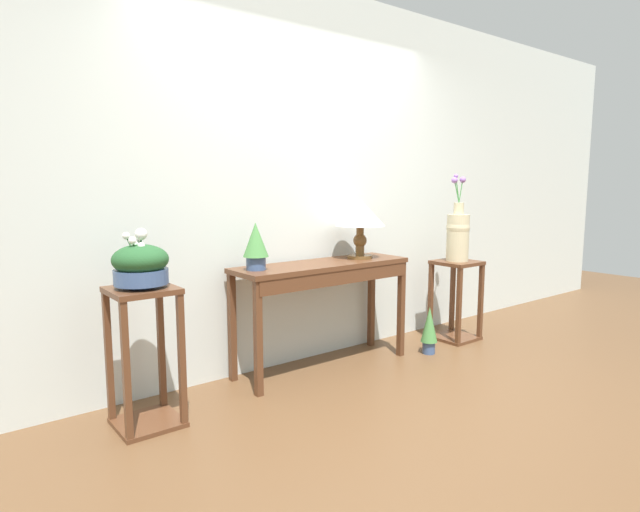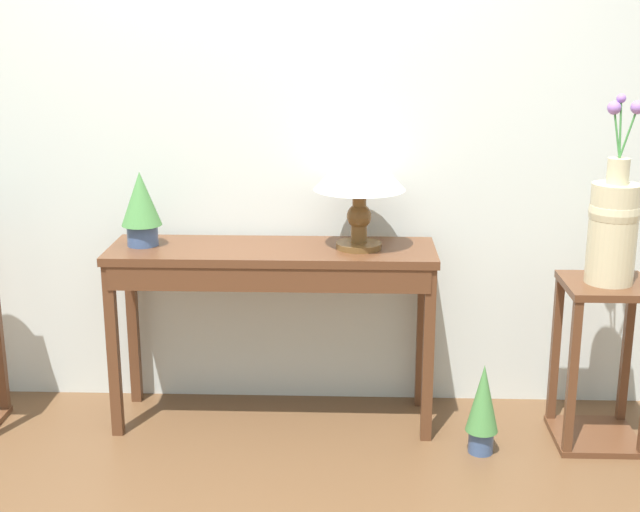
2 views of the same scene
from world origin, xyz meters
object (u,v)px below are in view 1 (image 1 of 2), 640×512
(potted_plant_on_console, at_px, (256,244))
(potted_plant_floor, at_px, (429,328))
(table_lamp, at_px, (360,216))
(console_table, at_px, (325,278))
(pedestal_stand_left, at_px, (145,358))
(pedestal_stand_right, at_px, (455,300))
(planter_bowl_wide_left, at_px, (140,264))
(flower_vase_tall_right, at_px, (458,233))

(potted_plant_on_console, xyz_separation_m, potted_plant_floor, (1.42, -0.29, -0.75))
(table_lamp, bearing_deg, console_table, -176.20)
(pedestal_stand_left, bearing_deg, pedestal_stand_right, -0.24)
(potted_plant_on_console, relative_size, pedestal_stand_left, 0.40)
(potted_plant_floor, bearing_deg, potted_plant_on_console, 168.34)
(potted_plant_on_console, bearing_deg, planter_bowl_wide_left, -169.60)
(flower_vase_tall_right, height_order, potted_plant_floor, flower_vase_tall_right)
(console_table, xyz_separation_m, potted_plant_on_console, (-0.55, 0.04, 0.28))
(potted_plant_on_console, bearing_deg, flower_vase_tall_right, -4.83)
(pedestal_stand_right, bearing_deg, potted_plant_floor, -165.21)
(table_lamp, xyz_separation_m, flower_vase_tall_right, (1.00, -0.15, -0.17))
(pedestal_stand_left, xyz_separation_m, flower_vase_tall_right, (2.73, -0.01, 0.55))
(planter_bowl_wide_left, distance_m, pedestal_stand_right, 2.79)
(planter_bowl_wide_left, xyz_separation_m, flower_vase_tall_right, (2.73, -0.01, 0.02))
(pedestal_stand_left, height_order, pedestal_stand_right, pedestal_stand_left)
(potted_plant_on_console, height_order, potted_plant_floor, potted_plant_on_console)
(table_lamp, relative_size, potted_plant_floor, 1.16)
(pedestal_stand_right, xyz_separation_m, potted_plant_floor, (-0.49, -0.13, -0.14))
(table_lamp, xyz_separation_m, planter_bowl_wide_left, (-1.73, -0.13, -0.19))
(table_lamp, xyz_separation_m, pedestal_stand_right, (1.00, -0.15, -0.77))
(potted_plant_on_console, height_order, pedestal_stand_right, potted_plant_on_console)
(potted_plant_on_console, relative_size, potted_plant_floor, 0.81)
(table_lamp, height_order, pedestal_stand_left, table_lamp)
(flower_vase_tall_right, bearing_deg, potted_plant_on_console, 175.17)
(planter_bowl_wide_left, bearing_deg, potted_plant_floor, -3.66)
(pedestal_stand_left, xyz_separation_m, potted_plant_floor, (2.24, -0.14, -0.19))
(potted_plant_on_console, height_order, planter_bowl_wide_left, planter_bowl_wide_left)
(console_table, xyz_separation_m, potted_plant_floor, (0.87, -0.25, -0.47))
(console_table, relative_size, pedestal_stand_left, 1.73)
(pedestal_stand_left, height_order, potted_plant_floor, pedestal_stand_left)
(potted_plant_on_console, xyz_separation_m, pedestal_stand_left, (-0.82, -0.15, -0.57))
(planter_bowl_wide_left, bearing_deg, flower_vase_tall_right, -0.25)
(table_lamp, distance_m, planter_bowl_wide_left, 1.75)
(potted_plant_floor, bearing_deg, table_lamp, 151.22)
(planter_bowl_wide_left, relative_size, flower_vase_tall_right, 0.43)
(console_table, height_order, planter_bowl_wide_left, planter_bowl_wide_left)
(potted_plant_on_console, distance_m, potted_plant_floor, 1.63)
(planter_bowl_wide_left, relative_size, pedestal_stand_right, 0.46)
(flower_vase_tall_right, bearing_deg, potted_plant_floor, -165.17)
(flower_vase_tall_right, distance_m, potted_plant_floor, 0.89)
(flower_vase_tall_right, bearing_deg, pedestal_stand_right, -115.89)
(pedestal_stand_right, bearing_deg, table_lamp, 171.64)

